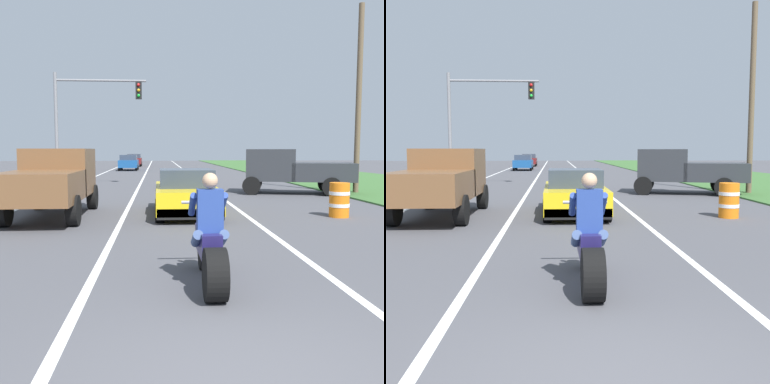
% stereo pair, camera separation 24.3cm
% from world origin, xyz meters
% --- Properties ---
extents(lane_stripe_left_solid, '(0.14, 120.00, 0.01)m').
position_xyz_m(lane_stripe_left_solid, '(-5.40, 20.00, 0.00)').
color(lane_stripe_left_solid, white).
rests_on(lane_stripe_left_solid, ground).
extents(lane_stripe_right_solid, '(0.14, 120.00, 0.01)m').
position_xyz_m(lane_stripe_right_solid, '(1.80, 20.00, 0.00)').
color(lane_stripe_right_solid, white).
rests_on(lane_stripe_right_solid, ground).
extents(lane_stripe_centre_dashed, '(0.14, 120.00, 0.01)m').
position_xyz_m(lane_stripe_centre_dashed, '(-1.80, 20.00, 0.00)').
color(lane_stripe_centre_dashed, white).
rests_on(lane_stripe_centre_dashed, ground).
extents(motorcycle_with_rider, '(0.70, 2.21, 1.62)m').
position_xyz_m(motorcycle_with_rider, '(-0.08, 2.94, 0.59)').
color(motorcycle_with_rider, black).
rests_on(motorcycle_with_rider, ground).
extents(sports_car_yellow, '(1.84, 4.30, 1.37)m').
position_xyz_m(sports_car_yellow, '(0.04, 10.19, 0.63)').
color(sports_car_yellow, yellow).
rests_on(sports_car_yellow, ground).
extents(pickup_truck_left_lane_brown, '(2.02, 4.80, 1.98)m').
position_xyz_m(pickup_truck_left_lane_brown, '(-3.82, 9.88, 1.11)').
color(pickup_truck_left_lane_brown, brown).
rests_on(pickup_truck_left_lane_brown, ground).
extents(pickup_truck_right_shoulder_dark_grey, '(5.14, 3.14, 1.98)m').
position_xyz_m(pickup_truck_right_shoulder_dark_grey, '(5.17, 16.20, 1.11)').
color(pickup_truck_right_shoulder_dark_grey, '#2D3035').
rests_on(pickup_truck_right_shoulder_dark_grey, ground).
extents(traffic_light_mast_near, '(4.83, 0.34, 6.00)m').
position_xyz_m(traffic_light_mast_near, '(-4.62, 20.96, 4.01)').
color(traffic_light_mast_near, gray).
rests_on(traffic_light_mast_near, ground).
extents(utility_pole_roadside, '(0.24, 0.24, 8.26)m').
position_xyz_m(utility_pole_roadside, '(8.04, 16.00, 4.13)').
color(utility_pole_roadside, brown).
rests_on(utility_pole_roadside, ground).
extents(construction_barrel_nearest, '(0.58, 0.58, 1.00)m').
position_xyz_m(construction_barrel_nearest, '(4.43, 9.22, 0.50)').
color(construction_barrel_nearest, orange).
rests_on(construction_barrel_nearest, ground).
extents(distant_car_far_ahead, '(1.80, 4.00, 1.50)m').
position_xyz_m(distant_car_far_ahead, '(-3.59, 40.25, 0.77)').
color(distant_car_far_ahead, '#194C8C').
rests_on(distant_car_far_ahead, ground).
extents(distant_car_further_ahead, '(1.80, 4.00, 1.50)m').
position_xyz_m(distant_car_further_ahead, '(-3.62, 51.17, 0.77)').
color(distant_car_further_ahead, maroon).
rests_on(distant_car_further_ahead, ground).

